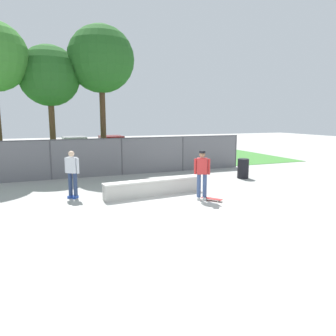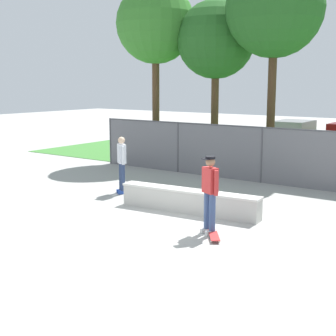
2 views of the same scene
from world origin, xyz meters
name	(u,v)px [view 1 (image 1 of 2)]	position (x,y,z in m)	size (l,w,h in m)	color
ground_plane	(166,206)	(0.00, 0.00, 0.00)	(80.00, 80.00, 0.00)	#9E9E99
grass_strip	(93,154)	(0.00, 16.71, 0.01)	(26.28, 20.00, 0.02)	#3D7A33
concrete_ledge	(154,187)	(0.12, 1.56, 0.32)	(4.11, 0.85, 0.64)	#B7B5AD
skateboarder	(202,173)	(1.55, 0.24, 1.03)	(0.55, 0.40, 1.84)	beige
skateboard	(212,199)	(1.83, -0.03, 0.07)	(0.63, 0.76, 0.09)	red
chainlink_fence	(122,155)	(0.00, 6.41, 1.08)	(14.35, 0.07, 1.99)	#4C4C51
tree_near_right	(49,77)	(-3.33, 8.84, 5.24)	(3.26, 3.26, 6.91)	#513823
tree_mid	(101,60)	(-0.58, 8.42, 6.22)	(3.70, 3.70, 8.11)	#47301E
car_white	(74,148)	(-1.74, 13.98, 0.84)	(2.04, 4.21, 1.66)	silver
car_red	(111,146)	(0.97, 14.01, 0.84)	(2.04, 4.21, 1.66)	#B21E1E
bystander	(72,172)	(-2.91, 2.28, 1.01)	(0.50, 0.43, 1.82)	#2647A5
trash_bin	(243,169)	(5.46, 3.21, 0.50)	(0.56, 0.56, 0.99)	black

